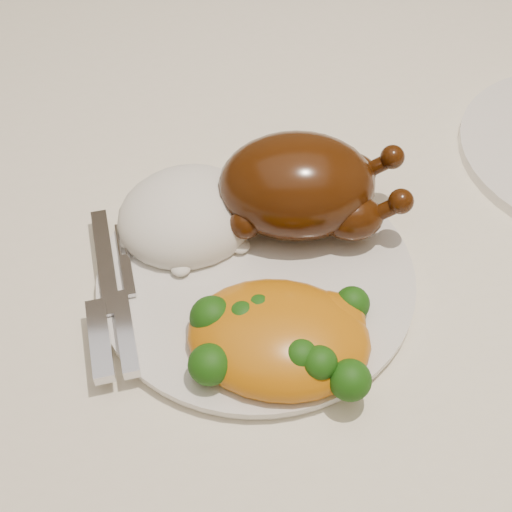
{
  "coord_description": "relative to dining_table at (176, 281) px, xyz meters",
  "views": [
    {
      "loc": [
        0.04,
        -0.45,
        1.21
      ],
      "look_at": [
        0.07,
        -0.09,
        0.8
      ],
      "focal_mm": 50.0,
      "sensor_mm": 36.0,
      "label": 1
    }
  ],
  "objects": [
    {
      "name": "roast_chicken",
      "position": [
        0.11,
        -0.04,
        0.15
      ],
      "size": [
        0.16,
        0.11,
        0.08
      ],
      "rotation": [
        0.0,
        0.0,
        -0.09
      ],
      "color": "#401E06",
      "rests_on": "dinner_plate"
    },
    {
      "name": "rice_mound",
      "position": [
        0.02,
        -0.03,
        0.12
      ],
      "size": [
        0.15,
        0.14,
        0.06
      ],
      "rotation": [
        0.0,
        0.0,
        0.37
      ],
      "color": "white",
      "rests_on": "dinner_plate"
    },
    {
      "name": "cutlery",
      "position": [
        -0.04,
        -0.12,
        0.12
      ],
      "size": [
        0.04,
        0.17,
        0.01
      ],
      "rotation": [
        0.0,
        0.0,
        0.14
      ],
      "color": "silver",
      "rests_on": "dinner_plate"
    },
    {
      "name": "mac_and_cheese",
      "position": [
        0.08,
        -0.16,
        0.12
      ],
      "size": [
        0.15,
        0.13,
        0.05
      ],
      "rotation": [
        0.0,
        0.0,
        -0.24
      ],
      "color": "orange",
      "rests_on": "dinner_plate"
    },
    {
      "name": "dinner_plate",
      "position": [
        0.07,
        -0.09,
        0.11
      ],
      "size": [
        0.29,
        0.29,
        0.01
      ],
      "primitive_type": "cylinder",
      "rotation": [
        0.0,
        0.0,
        -0.19
      ],
      "color": "white",
      "rests_on": "tablecloth"
    },
    {
      "name": "tablecloth",
      "position": [
        0.0,
        0.0,
        0.07
      ],
      "size": [
        1.73,
        1.03,
        0.18
      ],
      "color": "white",
      "rests_on": "dining_table"
    },
    {
      "name": "dining_table",
      "position": [
        0.0,
        0.0,
        0.0
      ],
      "size": [
        1.6,
        0.9,
        0.76
      ],
      "color": "brown",
      "rests_on": "floor"
    }
  ]
}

